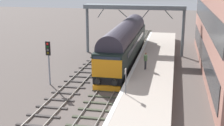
{
  "coord_description": "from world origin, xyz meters",
  "views": [
    {
      "loc": [
        5.55,
        -27.97,
        9.46
      ],
      "look_at": [
        0.2,
        -2.02,
        2.19
      ],
      "focal_mm": 49.7,
      "sensor_mm": 36.0,
      "label": 1
    }
  ],
  "objects_px": {
    "diesel_locomotive": "(125,42)",
    "signal_post_near": "(49,57)",
    "platform_number_sign": "(126,77)",
    "waiting_passenger": "(146,59)"
  },
  "relations": [
    {
      "from": "diesel_locomotive",
      "to": "platform_number_sign",
      "type": "xyz_separation_m",
      "value": [
        2.11,
        -12.3,
        -0.17
      ]
    },
    {
      "from": "diesel_locomotive",
      "to": "signal_post_near",
      "type": "distance_m",
      "value": 10.33
    },
    {
      "from": "platform_number_sign",
      "to": "waiting_passenger",
      "type": "distance_m",
      "value": 6.96
    },
    {
      "from": "diesel_locomotive",
      "to": "signal_post_near",
      "type": "relative_size",
      "value": 4.73
    },
    {
      "from": "signal_post_near",
      "to": "waiting_passenger",
      "type": "xyz_separation_m",
      "value": [
        8.42,
        3.35,
        -0.66
      ]
    },
    {
      "from": "signal_post_near",
      "to": "waiting_passenger",
      "type": "distance_m",
      "value": 9.08
    },
    {
      "from": "diesel_locomotive",
      "to": "signal_post_near",
      "type": "height_order",
      "value": "diesel_locomotive"
    },
    {
      "from": "platform_number_sign",
      "to": "waiting_passenger",
      "type": "height_order",
      "value": "platform_number_sign"
    },
    {
      "from": "platform_number_sign",
      "to": "waiting_passenger",
      "type": "bearing_deg",
      "value": 83.3
    },
    {
      "from": "diesel_locomotive",
      "to": "platform_number_sign",
      "type": "height_order",
      "value": "diesel_locomotive"
    }
  ]
}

